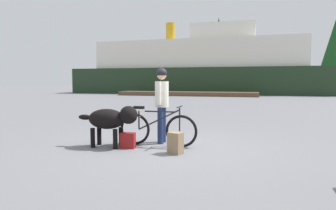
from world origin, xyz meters
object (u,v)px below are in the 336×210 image
(bicycle, at_px, (157,129))
(handbag_pannier, at_px, (128,140))
(backpack, at_px, (175,143))
(sailboat_moored, at_px, (206,89))
(person_cyclist, at_px, (162,98))
(ferry_boat, at_px, (200,68))
(dog, at_px, (111,119))

(bicycle, distance_m, handbag_pannier, 0.70)
(backpack, relative_size, sailboat_moored, 0.05)
(bicycle, bearing_deg, sailboat_moored, 97.07)
(backpack, xyz_separation_m, sailboat_moored, (-4.72, 33.90, 0.26))
(person_cyclist, distance_m, ferry_boat, 30.00)
(dog, bearing_deg, bicycle, 23.20)
(dog, distance_m, backpack, 1.59)
(ferry_boat, bearing_deg, person_cyclist, -81.49)
(bicycle, xyz_separation_m, dog, (-0.93, -0.40, 0.23))
(backpack, bearing_deg, ferry_boat, 99.32)
(bicycle, xyz_separation_m, backpack, (0.59, -0.60, -0.17))
(handbag_pannier, height_order, sailboat_moored, sailboat_moored)
(dog, bearing_deg, person_cyclist, 38.99)
(person_cyclist, distance_m, handbag_pannier, 1.29)
(person_cyclist, height_order, backpack, person_cyclist)
(person_cyclist, relative_size, ferry_boat, 0.06)
(dog, xyz_separation_m, sailboat_moored, (-3.20, 33.70, -0.15))
(sailboat_moored, bearing_deg, dog, -84.58)
(person_cyclist, bearing_deg, sailboat_moored, 97.15)
(bicycle, height_order, person_cyclist, person_cyclist)
(dog, bearing_deg, ferry_boat, 96.56)
(bicycle, xyz_separation_m, handbag_pannier, (-0.54, -0.39, -0.22))
(dog, xyz_separation_m, backpack, (1.52, -0.20, -0.41))
(sailboat_moored, bearing_deg, backpack, -82.08)
(person_cyclist, height_order, dog, person_cyclist)
(handbag_pannier, relative_size, ferry_boat, 0.01)
(bicycle, relative_size, person_cyclist, 1.03)
(person_cyclist, relative_size, dog, 1.24)
(bicycle, distance_m, backpack, 0.85)
(person_cyclist, distance_m, backpack, 1.41)
(person_cyclist, bearing_deg, dog, -141.01)
(handbag_pannier, distance_m, sailboat_moored, 33.88)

